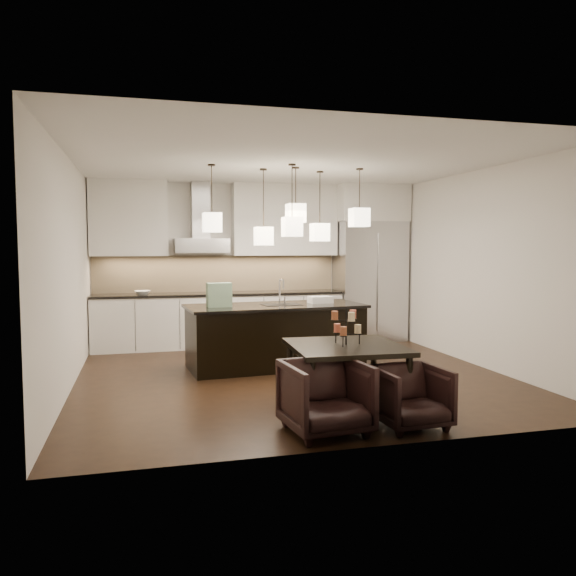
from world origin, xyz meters
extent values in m
cube|color=black|center=(0.00, 0.00, -0.01)|extent=(5.50, 5.50, 0.02)
cube|color=white|center=(0.00, 0.00, 2.81)|extent=(5.50, 5.50, 0.02)
cube|color=silver|center=(0.00, 2.76, 1.40)|extent=(5.50, 0.02, 2.80)
cube|color=silver|center=(0.00, -2.76, 1.40)|extent=(5.50, 0.02, 2.80)
cube|color=silver|center=(-2.76, 0.00, 1.40)|extent=(0.02, 5.50, 2.80)
cube|color=silver|center=(2.76, 0.00, 1.40)|extent=(0.02, 5.50, 2.80)
cube|color=#B7B7BA|center=(2.10, 2.38, 1.07)|extent=(1.20, 0.72, 2.15)
cube|color=silver|center=(2.10, 2.38, 2.47)|extent=(1.26, 0.72, 0.65)
cube|color=silver|center=(-0.62, 2.43, 0.44)|extent=(4.21, 0.62, 0.88)
cube|color=black|center=(-0.62, 2.43, 0.90)|extent=(4.21, 0.66, 0.04)
cube|color=tan|center=(-0.62, 2.73, 1.24)|extent=(4.21, 0.02, 0.63)
cube|color=silver|center=(-2.10, 2.57, 2.17)|extent=(1.25, 0.35, 1.25)
cube|color=silver|center=(0.55, 2.57, 2.17)|extent=(1.85, 0.35, 1.25)
cube|color=#B7B7BA|center=(-0.93, 2.48, 1.72)|extent=(0.90, 0.52, 0.24)
cube|color=#B7B7BA|center=(-0.93, 2.59, 2.32)|extent=(0.30, 0.28, 0.96)
imported|color=silver|center=(-1.91, 2.38, 0.95)|extent=(0.29, 0.29, 0.06)
cube|color=black|center=(-0.09, 0.58, 0.42)|extent=(2.48, 1.16, 0.85)
cube|color=black|center=(-0.09, 0.58, 0.87)|extent=(2.57, 1.24, 0.04)
cube|color=#195E33|center=(-0.89, 0.49, 1.05)|extent=(0.34, 0.20, 0.33)
cube|color=silver|center=(0.60, 0.64, 0.94)|extent=(0.35, 0.26, 0.10)
cylinder|color=beige|center=(0.28, -1.65, 0.85)|extent=(0.07, 0.07, 0.09)
cylinder|color=#CC593F|center=(0.09, -1.53, 0.85)|extent=(0.07, 0.07, 0.09)
cylinder|color=#9A4F2E|center=(0.08, -1.75, 0.85)|extent=(0.07, 0.07, 0.09)
cylinder|color=#CC593F|center=(0.26, -1.56, 1.00)|extent=(0.07, 0.07, 0.09)
cylinder|color=#9A4F2E|center=(0.03, -1.62, 1.00)|extent=(0.07, 0.07, 0.09)
cylinder|color=beige|center=(0.16, -1.76, 1.00)|extent=(0.07, 0.07, 0.09)
imported|color=black|center=(-0.29, -2.31, 0.34)|extent=(0.79, 0.81, 0.67)
imported|color=black|center=(0.54, -2.34, 0.29)|extent=(0.66, 0.68, 0.58)
cube|color=#FCECC5|center=(-0.98, 0.47, 2.03)|extent=(0.24, 0.24, 0.26)
cube|color=#FCECC5|center=(-0.22, 0.72, 1.85)|extent=(0.24, 0.24, 0.26)
cube|color=#FCECC5|center=(0.17, 0.44, 2.17)|extent=(0.24, 0.24, 0.26)
cube|color=#FCECC5|center=(0.63, 0.77, 1.91)|extent=(0.24, 0.24, 0.26)
cube|color=#FCECC5|center=(1.08, 0.34, 2.12)|extent=(0.24, 0.24, 0.26)
cube|color=#FCECC5|center=(0.05, 0.17, 1.97)|extent=(0.24, 0.24, 0.26)
camera|label=1|loc=(-1.89, -7.10, 1.72)|focal=35.00mm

